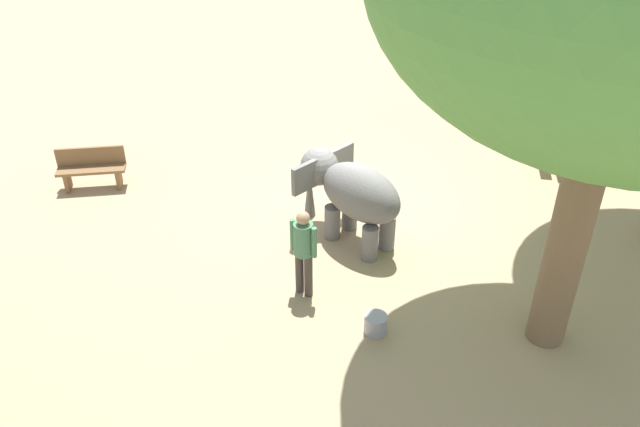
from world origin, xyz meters
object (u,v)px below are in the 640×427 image
(person_handler, at_px, (303,247))
(picnic_table_near, at_px, (575,139))
(feed_bucket, at_px, (376,324))
(elephant, at_px, (351,191))
(wooden_bench, at_px, (92,167))

(person_handler, distance_m, picnic_table_near, 7.51)
(person_handler, height_order, picnic_table_near, person_handler)
(picnic_table_near, bearing_deg, feed_bucket, 148.65)
(elephant, distance_m, feed_bucket, 2.72)
(picnic_table_near, relative_size, feed_bucket, 5.74)
(picnic_table_near, height_order, feed_bucket, picnic_table_near)
(elephant, height_order, person_handler, person_handler)
(feed_bucket, bearing_deg, picnic_table_near, -88.17)
(elephant, height_order, picnic_table_near, elephant)
(person_handler, bearing_deg, feed_bucket, -95.49)
(picnic_table_near, distance_m, feed_bucket, 7.34)
(elephant, xyz_separation_m, wooden_bench, (5.20, 2.28, -0.55))
(wooden_bench, height_order, feed_bucket, wooden_bench)
(person_handler, relative_size, feed_bucket, 4.50)
(person_handler, relative_size, wooden_bench, 1.21)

